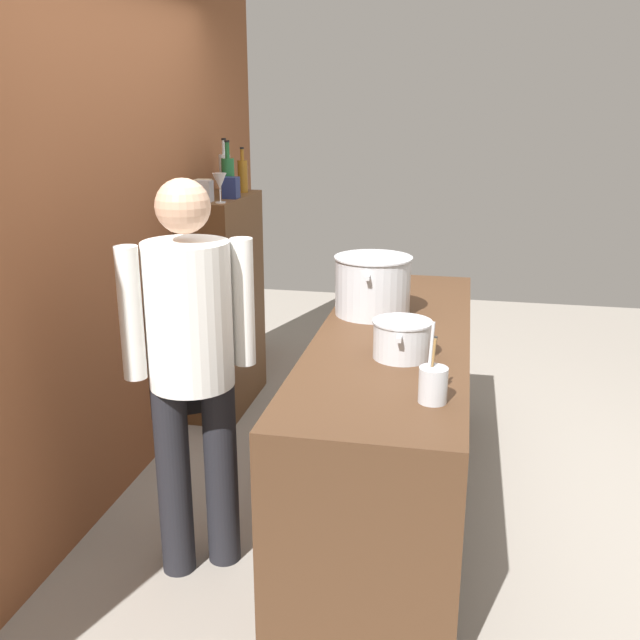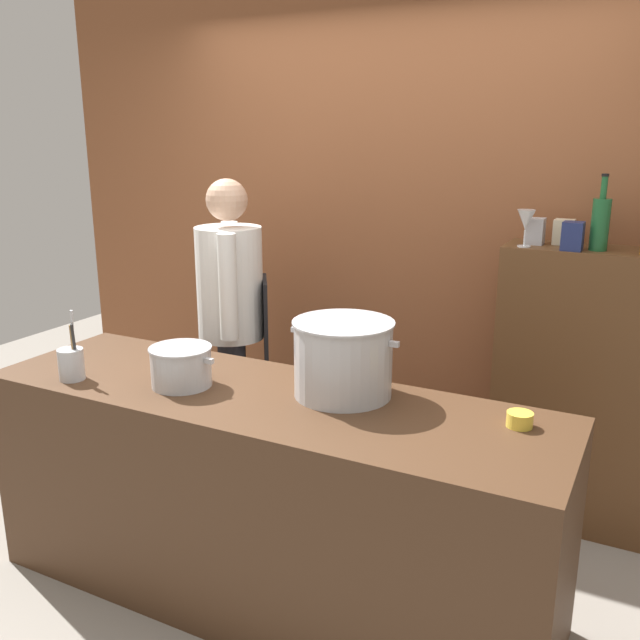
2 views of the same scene
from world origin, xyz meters
The scene contains 16 objects.
ground_plane centered at (0.00, 0.00, 0.00)m, with size 8.00×8.00×0.00m, color gray.
brick_back_panel centered at (0.00, 1.40, 1.50)m, with size 4.40×0.10×3.00m, color brown.
prep_counter centered at (0.00, 0.00, 0.45)m, with size 2.33×0.70×0.90m, color #472D1C.
bar_cabinet centered at (1.02, 1.19, 0.69)m, with size 0.76×0.32×1.37m, color brown.
chef centered at (-0.66, 0.74, 0.96)m, with size 0.41×0.46×1.66m.
stockpot_large centered at (0.27, 0.14, 1.05)m, with size 0.45×0.39×0.29m.
stockpot_small centered at (-0.35, -0.07, 0.98)m, with size 0.31×0.25×0.16m.
utensil_crock centered at (-0.79, -0.22, 0.97)m, with size 0.10×0.10×0.29m.
butter_jar centered at (0.94, 0.15, 0.93)m, with size 0.09×0.09×0.05m, color yellow.
wine_bottle_clear centered at (1.31, 1.25, 1.50)m, with size 0.07×0.07×0.33m.
wine_bottle_green centered at (1.04, 1.14, 1.50)m, with size 0.08×0.08×0.33m.
wine_bottle_amber centered at (1.24, 1.11, 1.48)m, with size 0.06×0.06×0.28m.
wine_glass_short centered at (0.73, 1.09, 1.49)m, with size 0.08×0.08×0.17m.
spice_tin_cream centered at (0.88, 1.24, 1.43)m, with size 0.09×0.09×0.12m, color beige.
spice_tin_silver centered at (0.76, 1.19, 1.44)m, with size 0.08×0.08×0.12m, color #B2B2B7.
spice_tin_navy centered at (0.94, 1.09, 1.44)m, with size 0.09×0.09×0.13m, color navy.
Camera 1 is at (-3.18, -0.30, 1.93)m, focal length 40.03 mm.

